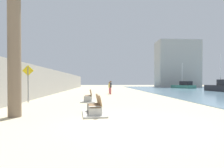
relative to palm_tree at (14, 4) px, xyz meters
name	(u,v)px	position (x,y,z in m)	size (l,w,h in m)	color
ground_plane	(109,93)	(5.04, 16.50, -5.15)	(120.00, 120.00, 0.00)	#C6B793
seawall	(53,82)	(-2.46, 16.50, -3.59)	(0.80, 64.00, 3.13)	#ADAAA3
palm_tree	(14,4)	(0.00, 0.00, 0.00)	(2.54, 2.62, 7.53)	#7A6651
bench_near	(95,110)	(3.63, 0.36, -4.92)	(1.34, 2.22, 0.98)	#ADAAA3
bench_far	(88,99)	(2.95, 6.38, -4.92)	(1.15, 2.13, 0.98)	#ADAAA3
person_walking	(111,86)	(5.24, 14.77, -4.14)	(0.23, 0.53, 1.73)	#B22D33
person_standing	(109,87)	(5.12, 15.80, -4.22)	(0.23, 0.52, 1.62)	#B22D33
boat_nearest	(184,86)	(23.66, 33.93, -4.50)	(4.33, 6.06, 6.03)	#337060
boat_mid_bay	(223,87)	(23.30, 19.38, -4.39)	(1.98, 6.95, 6.03)	black
pedestrian_sign	(28,79)	(-1.65, 5.93, -3.36)	(0.85, 0.08, 2.90)	slate
harbor_building	(177,64)	(26.51, 44.50, 1.57)	(12.00, 6.00, 13.44)	#9E9E99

